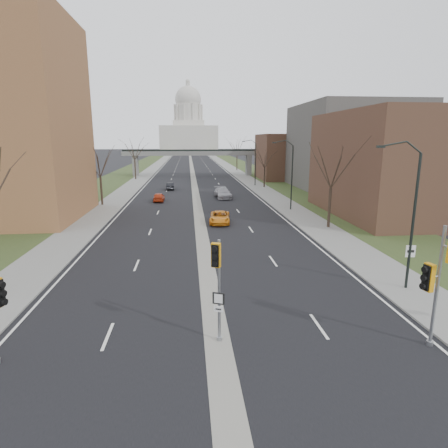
{
  "coord_description": "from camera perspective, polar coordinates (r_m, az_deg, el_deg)",
  "views": [
    {
      "loc": [
        -1.15,
        -14.06,
        8.86
      ],
      "look_at": [
        0.99,
        8.4,
        3.75
      ],
      "focal_mm": 30.0,
      "sensor_mm": 36.0,
      "label": 1
    }
  ],
  "objects": [
    {
      "name": "ground",
      "position": [
        16.66,
        -0.68,
        -19.38
      ],
      "size": [
        700.0,
        700.0,
        0.0
      ],
      "primitive_type": "plane",
      "color": "black",
      "rests_on": "ground"
    },
    {
      "name": "road_surface",
      "position": [
        164.3,
        -5.1,
        9.63
      ],
      "size": [
        20.0,
        600.0,
        0.01
      ],
      "primitive_type": "cube",
      "color": "black",
      "rests_on": "ground"
    },
    {
      "name": "median_strip",
      "position": [
        164.3,
        -5.1,
        9.63
      ],
      "size": [
        1.2,
        600.0,
        0.02
      ],
      "primitive_type": "cube",
      "color": "gray",
      "rests_on": "ground"
    },
    {
      "name": "sidewalk_right",
      "position": [
        164.82,
        -0.86,
        9.71
      ],
      "size": [
        4.0,
        600.0,
        0.12
      ],
      "primitive_type": "cube",
      "color": "gray",
      "rests_on": "ground"
    },
    {
      "name": "sidewalk_left",
      "position": [
        164.65,
        -9.33,
        9.54
      ],
      "size": [
        4.0,
        600.0,
        0.12
      ],
      "primitive_type": "cube",
      "color": "gray",
      "rests_on": "ground"
    },
    {
      "name": "grass_verge_right",
      "position": [
        165.41,
        1.24,
        9.71
      ],
      "size": [
        8.0,
        600.0,
        0.1
      ],
      "primitive_type": "cube",
      "color": "#293A1A",
      "rests_on": "ground"
    },
    {
      "name": "grass_verge_left",
      "position": [
        165.15,
        -11.44,
        9.46
      ],
      "size": [
        8.0,
        600.0,
        0.1
      ],
      "primitive_type": "cube",
      "color": "#293A1A",
      "rests_on": "ground"
    },
    {
      "name": "commercial_block_near",
      "position": [
        49.09,
        25.68,
        8.19
      ],
      "size": [
        16.0,
        20.0,
        12.0
      ],
      "primitive_type": "cube",
      "color": "brown",
      "rests_on": "ground"
    },
    {
      "name": "commercial_block_mid",
      "position": [
        72.22,
        18.73,
        11.03
      ],
      "size": [
        18.0,
        22.0,
        15.0
      ],
      "primitive_type": "cube",
      "color": "#524F4B",
      "rests_on": "ground"
    },
    {
      "name": "commercial_block_far",
      "position": [
        87.27,
        10.11,
        10.04
      ],
      "size": [
        14.0,
        14.0,
        10.0
      ],
      "primitive_type": "cube",
      "color": "brown",
      "rests_on": "ground"
    },
    {
      "name": "pedestrian_bridge",
      "position": [
        94.15,
        -4.81,
        10.28
      ],
      "size": [
        34.0,
        3.0,
        6.45
      ],
      "color": "slate",
      "rests_on": "ground"
    },
    {
      "name": "capitol",
      "position": [
        334.2,
        -5.4,
        14.38
      ],
      "size": [
        48.0,
        42.0,
        55.75
      ],
      "color": "silver",
      "rests_on": "ground"
    },
    {
      "name": "streetlight_near",
      "position": [
        23.52,
        25.86,
        6.85
      ],
      "size": [
        2.61,
        0.2,
        8.7
      ],
      "color": "black",
      "rests_on": "sidewalk_right"
    },
    {
      "name": "streetlight_mid",
      "position": [
        47.67,
        9.48,
        10.3
      ],
      "size": [
        2.61,
        0.2,
        8.7
      ],
      "color": "black",
      "rests_on": "sidewalk_right"
    },
    {
      "name": "streetlight_far",
      "position": [
        73.1,
        4.21,
        11.24
      ],
      "size": [
        2.61,
        0.2,
        8.7
      ],
      "color": "black",
      "rests_on": "sidewalk_right"
    },
    {
      "name": "tree_left_b",
      "position": [
        53.45,
        -18.49,
        9.3
      ],
      "size": [
        6.75,
        6.75,
        8.81
      ],
      "color": "#382B21",
      "rests_on": "sidewalk_left"
    },
    {
      "name": "tree_left_c",
      "position": [
        86.89,
        -13.53,
        11.22
      ],
      "size": [
        7.65,
        7.65,
        9.99
      ],
      "color": "#382B21",
      "rests_on": "sidewalk_left"
    },
    {
      "name": "tree_right_a",
      "position": [
        38.8,
        16.17,
        8.98
      ],
      "size": [
        7.2,
        7.2,
        9.4
      ],
      "color": "#382B21",
      "rests_on": "sidewalk_right"
    },
    {
      "name": "tree_right_b",
      "position": [
        70.56,
        6.24,
        10.22
      ],
      "size": [
        6.3,
        6.3,
        8.22
      ],
      "color": "#382B21",
      "rests_on": "sidewalk_right"
    },
    {
      "name": "tree_right_c",
      "position": [
        109.99,
        2.0,
        11.81
      ],
      "size": [
        7.65,
        7.65,
        9.99
      ],
      "color": "#382B21",
      "rests_on": "sidewalk_right"
    },
    {
      "name": "signal_pole_median",
      "position": [
        16.05,
        -1.02,
        -7.59
      ],
      "size": [
        0.67,
        0.79,
        4.71
      ],
      "rotation": [
        0.0,
        0.0,
        -0.37
      ],
      "color": "gray",
      "rests_on": "ground"
    },
    {
      "name": "signal_pole_right",
      "position": [
        17.96,
        30.03,
        -6.22
      ],
      "size": [
        1.12,
        0.91,
        5.42
      ],
      "rotation": [
        0.0,
        0.0,
        0.2
      ],
      "color": "gray",
      "rests_on": "ground"
    },
    {
      "name": "speed_limit_sign",
      "position": [
        24.9,
        26.41,
        -4.74
      ],
      "size": [
        0.57,
        0.09,
        2.65
      ],
      "rotation": [
        0.0,
        0.0,
        -0.1
      ],
      "color": "black",
      "rests_on": "sidewalk_right"
    },
    {
      "name": "car_left_near",
      "position": [
        55.57,
        -9.9,
        4.07
      ],
      "size": [
        1.52,
        3.78,
        1.29
      ],
      "primitive_type": "imported",
      "rotation": [
        0.0,
        0.0,
        3.14
      ],
      "color": "#B53414",
      "rests_on": "ground"
    },
    {
      "name": "car_left_far",
      "position": [
        68.49,
        -8.24,
        5.74
      ],
      "size": [
        1.6,
        3.94,
        1.27
      ],
      "primitive_type": "imported",
      "rotation": [
        0.0,
        0.0,
        3.21
      ],
      "color": "black",
      "rests_on": "ground"
    },
    {
      "name": "car_right_near",
      "position": [
        40.44,
        -0.65,
        1.04
      ],
      "size": [
        2.59,
        4.8,
        1.28
      ],
      "primitive_type": "imported",
      "rotation": [
        0.0,
        0.0,
        -0.1
      ],
      "color": "orange",
      "rests_on": "ground"
    },
    {
      "name": "car_right_mid",
      "position": [
        57.96,
        -0.2,
        4.76
      ],
      "size": [
        2.67,
        5.61,
        1.58
      ],
      "primitive_type": "imported",
      "rotation": [
        0.0,
        0.0,
        0.09
      ],
      "color": "#96959B",
      "rests_on": "ground"
    }
  ]
}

